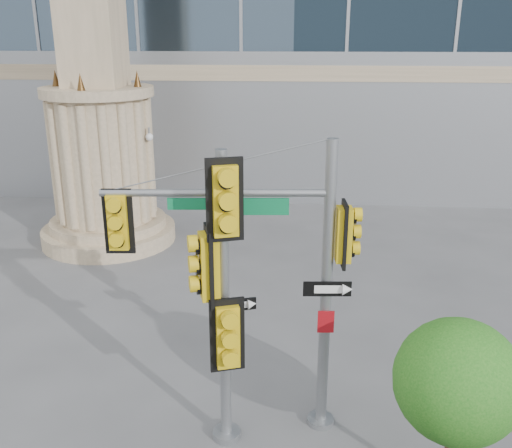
{
  "coord_description": "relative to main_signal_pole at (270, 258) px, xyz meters",
  "views": [
    {
      "loc": [
        0.42,
        -8.69,
        6.73
      ],
      "look_at": [
        -0.46,
        2.0,
        3.1
      ],
      "focal_mm": 40.0,
      "sensor_mm": 36.0,
      "label": 1
    }
  ],
  "objects": [
    {
      "name": "ground",
      "position": [
        0.05,
        0.07,
        -3.21
      ],
      "size": [
        120.0,
        120.0,
        0.0
      ],
      "primitive_type": "plane",
      "color": "#545456",
      "rests_on": "ground"
    },
    {
      "name": "monument",
      "position": [
        -5.95,
        9.07,
        2.31
      ],
      "size": [
        4.4,
        4.4,
        16.6
      ],
      "color": "#9C8969",
      "rests_on": "ground"
    },
    {
      "name": "main_signal_pole",
      "position": [
        0.0,
        0.0,
        0.0
      ],
      "size": [
        4.03,
        0.67,
        5.18
      ],
      "rotation": [
        0.0,
        0.0,
        0.08
      ],
      "color": "slate",
      "rests_on": "ground"
    },
    {
      "name": "secondary_signal_pole",
      "position": [
        -0.73,
        -0.56,
        -0.22
      ],
      "size": [
        0.95,
        0.68,
        5.09
      ],
      "rotation": [
        0.0,
        0.0,
        0.32
      ],
      "color": "slate",
      "rests_on": "ground"
    },
    {
      "name": "street_tree",
      "position": [
        2.8,
        -1.43,
        -1.29
      ],
      "size": [
        1.87,
        1.83,
        2.92
      ],
      "color": "#9C8969",
      "rests_on": "ground"
    }
  ]
}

